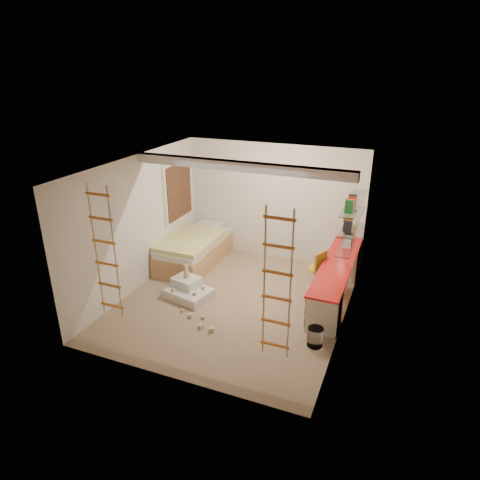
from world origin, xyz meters
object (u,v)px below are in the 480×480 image
at_px(desk, 336,279).
at_px(bed, 194,250).
at_px(swivel_chair, 320,278).
at_px(play_platform, 188,290).

bearing_deg(desk, bed, 173.51).
height_order(bed, swivel_chair, swivel_chair).
height_order(desk, play_platform, desk).
xyz_separation_m(desk, swivel_chair, (-0.32, 0.08, -0.07)).
bearing_deg(swivel_chair, desk, -14.75).
distance_m(desk, bed, 3.22).
relative_size(bed, play_platform, 2.20).
bearing_deg(bed, play_platform, -66.46).
bearing_deg(desk, play_platform, -159.07).
bearing_deg(bed, desk, -6.49).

